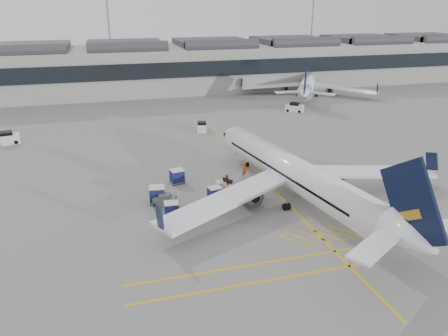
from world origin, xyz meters
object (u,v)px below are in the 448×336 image
object	(u,v)px
ramp_agent_a	(244,170)
pushback_tug	(165,200)
baggage_cart_a	(215,193)
belt_loader	(228,189)
ramp_agent_b	(226,181)
airliner_main	(298,175)

from	to	relation	value
ramp_agent_a	pushback_tug	distance (m)	12.40
baggage_cart_a	pushback_tug	xyz separation A→B (m)	(-5.68, 0.40, -0.29)
baggage_cart_a	ramp_agent_a	world-z (taller)	ramp_agent_a
baggage_cart_a	belt_loader	bearing A→B (deg)	29.05
ramp_agent_b	belt_loader	bearing A→B (deg)	34.54
ramp_agent_a	ramp_agent_b	bearing A→B (deg)	-174.81
airliner_main	ramp_agent_a	bearing A→B (deg)	104.65
baggage_cart_a	pushback_tug	distance (m)	5.70
ramp_agent_b	pushback_tug	size ratio (longest dim) A/B	0.63
airliner_main	pushback_tug	xyz separation A→B (m)	(-14.73, 2.76, -2.43)
baggage_cart_a	ramp_agent_a	size ratio (longest dim) A/B	0.89
ramp_agent_b	pushback_tug	xyz separation A→B (m)	(-8.01, -2.83, -0.28)
baggage_cart_a	ramp_agent_a	xyz separation A→B (m)	(5.47, 5.79, 0.12)
ramp_agent_a	pushback_tug	world-z (taller)	ramp_agent_a
belt_loader	baggage_cart_a	size ratio (longest dim) A/B	2.59
belt_loader	ramp_agent_b	size ratio (longest dim) A/B	2.64
ramp_agent_b	airliner_main	bearing A→B (deg)	96.28
ramp_agent_a	belt_loader	bearing A→B (deg)	-164.22
airliner_main	belt_loader	distance (m)	8.50
airliner_main	baggage_cart_a	xyz separation A→B (m)	(-9.05, 2.36, -2.14)
airliner_main	ramp_agent_a	world-z (taller)	airliner_main
belt_loader	ramp_agent_b	distance (m)	1.59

